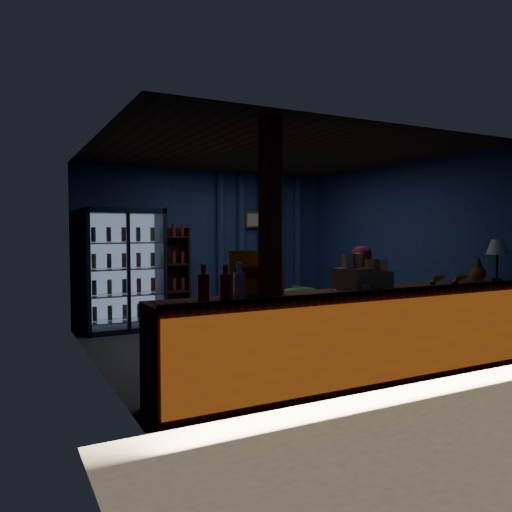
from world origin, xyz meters
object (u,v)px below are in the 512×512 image
(green_chair, at_px, (289,303))
(pastry_tray, at_px, (358,288))
(shopkeeper, at_px, (364,306))
(table_lamp, at_px, (497,249))

(green_chair, height_order, pastry_tray, pastry_tray)
(green_chair, xyz_separation_m, pastry_tray, (-1.22, -3.36, 0.68))
(shopkeeper, bearing_deg, green_chair, 69.71)
(green_chair, bearing_deg, pastry_tray, 67.34)
(shopkeeper, distance_m, table_lamp, 1.80)
(shopkeeper, relative_size, pastry_tray, 2.66)
(pastry_tray, bearing_deg, green_chair, 70.03)
(shopkeeper, relative_size, green_chair, 2.10)
(pastry_tray, bearing_deg, table_lamp, -0.12)
(shopkeeper, distance_m, green_chair, 2.96)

